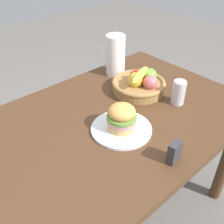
% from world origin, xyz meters
% --- Properties ---
extents(ground_plane, '(8.00, 8.00, 0.00)m').
position_xyz_m(ground_plane, '(0.00, 0.00, 0.00)').
color(ground_plane, slate).
extents(dining_table, '(1.40, 0.90, 0.75)m').
position_xyz_m(dining_table, '(0.00, 0.00, 0.65)').
color(dining_table, '#4C301C').
rests_on(dining_table, ground_plane).
extents(plate, '(0.27, 0.27, 0.01)m').
position_xyz_m(plate, '(-0.01, -0.10, 0.76)').
color(plate, white).
rests_on(plate, dining_table).
extents(sandwich, '(0.13, 0.13, 0.12)m').
position_xyz_m(sandwich, '(-0.01, -0.10, 0.82)').
color(sandwich, '#DBAD60').
rests_on(sandwich, plate).
extents(soda_can, '(0.07, 0.07, 0.13)m').
position_xyz_m(soda_can, '(0.35, -0.13, 0.81)').
color(soda_can, silver).
rests_on(soda_can, dining_table).
extents(fruit_basket, '(0.29, 0.29, 0.14)m').
position_xyz_m(fruit_basket, '(0.29, 0.08, 0.80)').
color(fruit_basket, '#9E7542').
rests_on(fruit_basket, dining_table).
extents(paper_towel_roll, '(0.11, 0.11, 0.24)m').
position_xyz_m(paper_towel_roll, '(0.33, 0.31, 0.87)').
color(paper_towel_roll, white).
rests_on(paper_towel_roll, dining_table).
extents(napkin_holder, '(0.06, 0.04, 0.09)m').
position_xyz_m(napkin_holder, '(0.01, -0.37, 0.80)').
color(napkin_holder, '#333338').
rests_on(napkin_holder, dining_table).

